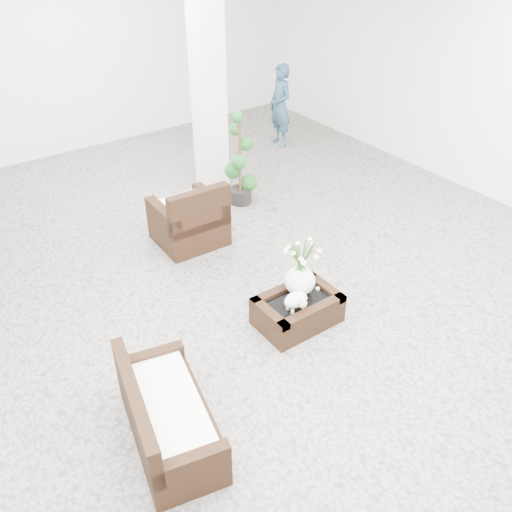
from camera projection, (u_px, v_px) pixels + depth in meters
ground at (251, 295)px, 6.61m from camera, size 11.00×11.00×0.00m
column at (208, 77)px, 8.10m from camera, size 0.40×0.40×3.50m
coffee_table at (297, 311)px, 6.11m from camera, size 0.90×0.60×0.31m
sheep_figurine at (296, 301)px, 5.84m from camera, size 0.28×0.23×0.21m
planter_narcissus at (301, 263)px, 5.92m from camera, size 0.44×0.44×0.80m
tealight at (318, 288)px, 6.18m from camera, size 0.04×0.04×0.03m
armchair at (188, 212)px, 7.37m from camera, size 0.88×0.85×0.91m
loveseat at (169, 409)px, 4.71m from camera, size 0.90×1.44×0.71m
topiary at (240, 159)px, 8.16m from camera, size 0.38×0.38×1.43m
shopper at (280, 105)px, 10.08m from camera, size 0.42×0.58×1.49m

